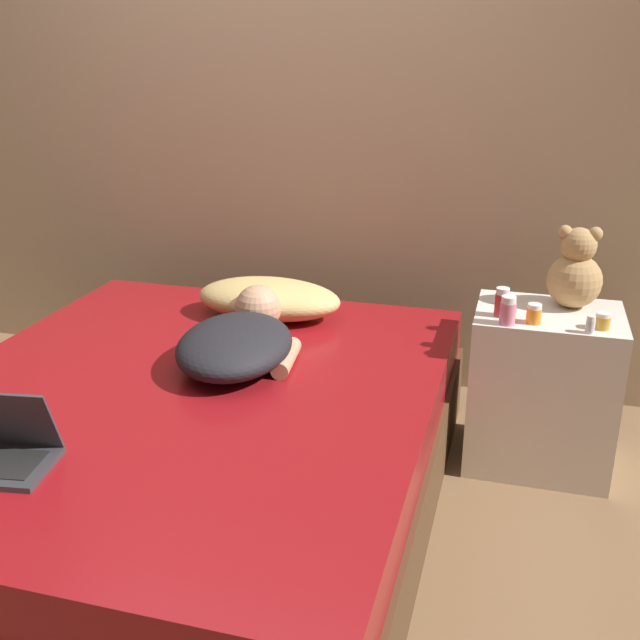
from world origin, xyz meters
TOP-DOWN VIEW (x-y plane):
  - ground_plane at (0.00, 0.00)m, footprint 12.00×12.00m
  - wall_back at (0.00, 1.25)m, footprint 8.00×0.06m
  - bed at (0.00, 0.00)m, footprint 1.63×1.95m
  - nightstand at (1.13, 0.65)m, footprint 0.51×0.40m
  - pillow at (0.06, 0.69)m, footprint 0.58×0.33m
  - person_lying at (0.11, 0.25)m, footprint 0.44×0.71m
  - teddy_bear at (1.21, 0.73)m, footprint 0.19×0.19m
  - bottle_red at (0.97, 0.56)m, footprint 0.05×0.05m
  - bottle_orange at (1.07, 0.52)m, footprint 0.05×0.05m
  - bottle_amber at (1.30, 0.52)m, footprint 0.05×0.05m
  - bottle_clear at (1.25, 0.47)m, footprint 0.03×0.03m
  - bottle_pink at (0.99, 0.48)m, footprint 0.05×0.05m

SIDE VIEW (x-z plane):
  - ground_plane at x=0.00m, z-range 0.00..0.00m
  - bed at x=0.00m, z-range 0.00..0.46m
  - nightstand at x=1.13m, z-range 0.00..0.60m
  - pillow at x=0.06m, z-range 0.46..0.61m
  - person_lying at x=0.11m, z-range 0.45..0.63m
  - bottle_amber at x=1.30m, z-range 0.60..0.66m
  - bottle_clear at x=1.25m, z-range 0.60..0.66m
  - bottle_orange at x=1.07m, z-range 0.60..0.67m
  - bottle_pink at x=0.99m, z-range 0.60..0.70m
  - bottle_red at x=0.97m, z-range 0.60..0.70m
  - teddy_bear at x=1.21m, z-range 0.58..0.88m
  - wall_back at x=0.00m, z-range 0.00..2.60m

